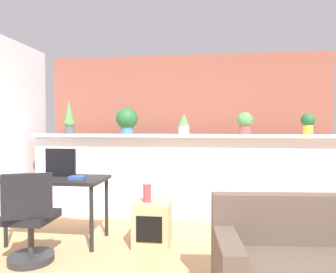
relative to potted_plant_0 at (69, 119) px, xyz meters
name	(u,v)px	position (x,y,z in m)	size (l,w,h in m)	color
divider_wall	(183,178)	(1.71, 0.07, -0.85)	(4.51, 0.16, 1.19)	white
plant_shelf	(183,136)	(1.71, 0.03, -0.24)	(4.51, 0.31, 0.04)	white
brick_wall_behind	(186,132)	(1.71, 0.67, -0.20)	(4.51, 0.10, 2.50)	brown
potted_plant_0	(69,119)	(0.00, 0.00, 0.00)	(0.16, 0.16, 0.50)	#4C4C51
potted_plant_1	(127,120)	(0.87, 0.03, -0.01)	(0.32, 0.32, 0.39)	#386B84
potted_plant_2	(184,124)	(1.71, 0.05, -0.06)	(0.16, 0.16, 0.30)	silver
potted_plant_3	(245,122)	(2.57, 0.00, -0.05)	(0.22, 0.22, 0.31)	#B7474C
potted_plant_4	(308,123)	(3.41, 0.04, -0.05)	(0.19, 0.19, 0.29)	gold
desk	(58,185)	(0.33, -1.02, -0.78)	(1.10, 0.60, 0.75)	black
tv_monitor	(61,162)	(0.32, -0.94, -0.53)	(0.37, 0.04, 0.33)	black
office_chair	(30,225)	(0.34, -1.64, -1.06)	(0.51, 0.51, 0.91)	#262628
side_cube_shelf	(152,224)	(1.44, -1.02, -1.20)	(0.40, 0.41, 0.50)	tan
vase_on_shelf	(147,193)	(1.39, -1.03, -0.85)	(0.09, 0.09, 0.20)	#CC3D47
book_on_desk	(77,178)	(0.60, -1.10, -0.68)	(0.17, 0.11, 0.04)	#2D4C8C
couch	(322,272)	(2.90, -2.07, -1.17)	(1.62, 0.89, 0.80)	brown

